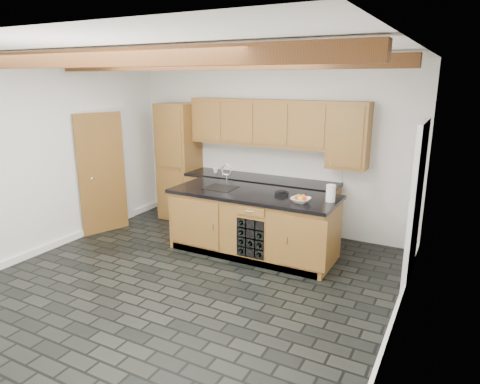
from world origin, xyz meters
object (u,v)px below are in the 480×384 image
at_px(island, 253,223).
at_px(paper_towel, 331,193).
at_px(fruit_bowl, 301,200).
at_px(kitchen_scale, 282,193).

xyz_separation_m(island, paper_towel, (1.11, 0.07, 0.58)).
distance_m(island, paper_towel, 1.26).
relative_size(fruit_bowl, paper_towel, 1.12).
distance_m(fruit_bowl, paper_towel, 0.41).
relative_size(island, kitchen_scale, 11.19).
height_order(island, paper_towel, paper_towel).
bearing_deg(island, kitchen_scale, 10.88).
height_order(kitchen_scale, paper_towel, paper_towel).
height_order(island, fruit_bowl, fruit_bowl).
distance_m(island, fruit_bowl, 0.93).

